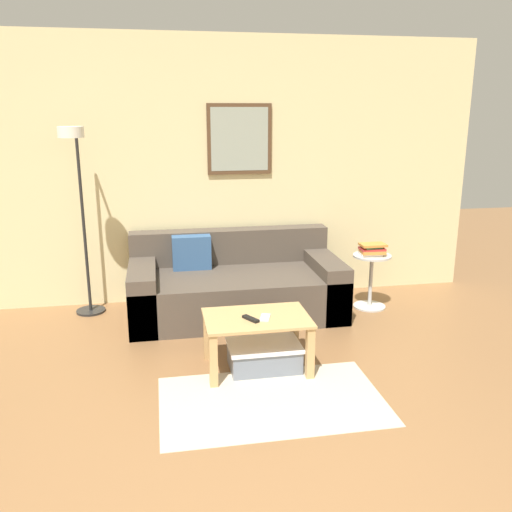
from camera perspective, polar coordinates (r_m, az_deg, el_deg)
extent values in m
cube|color=beige|center=(5.34, -6.05, 8.76)|extent=(5.60, 0.06, 2.55)
cube|color=#513823|center=(5.32, -1.75, 12.19)|extent=(0.62, 0.02, 0.67)
cube|color=#939E8E|center=(5.31, -1.74, 12.19)|extent=(0.55, 0.01, 0.60)
cube|color=#C1B299|center=(3.71, 1.70, -14.96)|extent=(1.47, 0.89, 0.01)
cube|color=#4C4238|center=(5.07, -2.13, -4.00)|extent=(1.93, 0.98, 0.40)
cube|color=#4C4238|center=(5.33, -2.77, 1.08)|extent=(1.93, 0.20, 0.33)
cube|color=#4C4238|center=(5.01, -11.78, -3.84)|extent=(0.24, 0.98, 0.52)
cube|color=#4C4238|center=(5.23, 7.09, -2.80)|extent=(0.24, 0.98, 0.52)
cube|color=#335684|center=(5.13, -6.79, 0.37)|extent=(0.36, 0.14, 0.32)
cube|color=tan|center=(3.96, 0.08, -6.55)|extent=(0.77, 0.52, 0.02)
cube|color=tan|center=(3.80, -4.51, -10.93)|extent=(0.06, 0.06, 0.39)
cube|color=tan|center=(3.92, 5.71, -10.11)|extent=(0.06, 0.06, 0.39)
cube|color=tan|center=(4.20, -5.15, -8.32)|extent=(0.06, 0.06, 0.39)
cube|color=tan|center=(4.31, 4.09, -7.67)|extent=(0.06, 0.06, 0.39)
cube|color=slate|center=(4.09, 0.86, -10.59)|extent=(0.51, 0.34, 0.17)
cube|color=silver|center=(4.05, 0.86, -9.36)|extent=(0.53, 0.37, 0.02)
cylinder|color=black|center=(5.42, -16.98, -5.53)|extent=(0.27, 0.27, 0.02)
cylinder|color=black|center=(5.19, -17.70, 3.38)|extent=(0.03, 0.03, 1.70)
cylinder|color=black|center=(4.94, -18.71, 12.68)|extent=(0.02, 0.30, 0.02)
cylinder|color=white|center=(4.80, -18.93, 12.25)|extent=(0.21, 0.21, 0.09)
cylinder|color=silver|center=(5.42, 11.83, -5.18)|extent=(0.31, 0.31, 0.01)
cylinder|color=silver|center=(5.34, 11.98, -2.63)|extent=(0.04, 0.04, 0.49)
cylinder|color=silver|center=(5.27, 12.13, 0.02)|extent=(0.36, 0.36, 0.02)
cube|color=silver|center=(5.26, 11.92, 0.23)|extent=(0.21, 0.18, 0.02)
cube|color=#D18438|center=(5.25, 12.15, 0.47)|extent=(0.24, 0.20, 0.03)
cube|color=#B73333|center=(5.25, 12.13, 0.74)|extent=(0.24, 0.17, 0.02)
cube|color=#387F4C|center=(5.25, 12.11, 0.97)|extent=(0.17, 0.15, 0.02)
cube|color=#D18438|center=(5.23, 12.21, 1.16)|extent=(0.24, 0.16, 0.02)
cube|color=black|center=(3.90, -0.56, -6.63)|extent=(0.11, 0.15, 0.02)
cube|color=silver|center=(3.94, 0.96, -6.48)|extent=(0.11, 0.15, 0.01)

